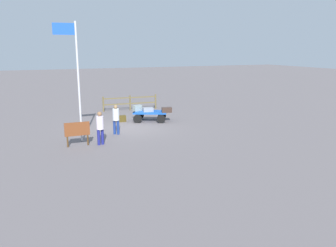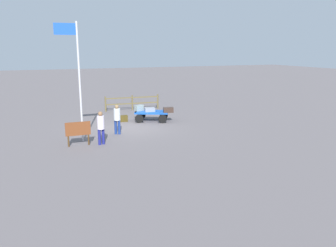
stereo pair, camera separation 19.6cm
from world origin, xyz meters
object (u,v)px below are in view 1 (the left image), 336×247
at_px(suitcase_tan, 167,110).
at_px(worker_trailing, 116,117).
at_px(flagpole, 76,72).
at_px(signboard, 77,131).
at_px(worker_lead, 100,126).
at_px(suitcase_grey, 148,110).
at_px(suitcase_olive, 137,108).
at_px(luggage_cart, 150,114).
at_px(suitcase_navy, 121,119).

bearing_deg(suitcase_tan, worker_trailing, 24.69).
relative_size(suitcase_tan, flagpole, 0.12).
bearing_deg(signboard, worker_lead, 169.52).
height_order(worker_trailing, flagpole, flagpole).
relative_size(suitcase_grey, worker_trailing, 0.42).
bearing_deg(suitcase_olive, worker_trailing, 53.72).
distance_m(suitcase_grey, worker_lead, 5.70).
height_order(worker_lead, worker_trailing, worker_lead).
bearing_deg(suitcase_grey, worker_trailing, 41.97).
height_order(luggage_cart, suitcase_navy, luggage_cart).
bearing_deg(worker_trailing, signboard, 33.06).
xyz_separation_m(flagpole, signboard, (0.20, 0.82, -2.68)).
relative_size(suitcase_navy, worker_lead, 0.39).
bearing_deg(suitcase_navy, suitcase_olive, 178.71).
bearing_deg(flagpole, suitcase_grey, -147.05).
height_order(worker_lead, signboard, worker_lead).
height_order(luggage_cart, flagpole, flagpole).
bearing_deg(suitcase_navy, worker_trailing, 70.12).
height_order(suitcase_grey, worker_lead, worker_lead).
distance_m(suitcase_olive, worker_lead, 5.74).
bearing_deg(luggage_cart, suitcase_grey, 7.37).
xyz_separation_m(suitcase_navy, flagpole, (3.15, 3.64, 3.25)).
bearing_deg(worker_trailing, luggage_cart, -139.04).
distance_m(suitcase_tan, worker_lead, 5.95).
bearing_deg(flagpole, worker_trailing, -162.43).
bearing_deg(suitcase_navy, suitcase_tan, 153.67).
xyz_separation_m(suitcase_tan, suitcase_navy, (2.61, -1.29, -0.60)).
height_order(suitcase_navy, signboard, signboard).
height_order(luggage_cart, worker_lead, worker_lead).
bearing_deg(suitcase_tan, worker_lead, 34.46).
distance_m(suitcase_tan, signboard, 6.75).
xyz_separation_m(worker_lead, signboard, (1.05, -0.19, -0.18)).
relative_size(suitcase_grey, suitcase_tan, 1.01).
bearing_deg(worker_lead, signboard, -10.48).
bearing_deg(suitcase_olive, suitcase_tan, 140.10).
distance_m(suitcase_grey, flagpole, 6.31).
distance_m(luggage_cart, suitcase_tan, 1.19).
bearing_deg(suitcase_olive, flagpole, 40.47).
xyz_separation_m(suitcase_navy, signboard, (3.35, 4.46, 0.57)).
height_order(worker_trailing, signboard, worker_trailing).
relative_size(suitcase_navy, flagpole, 0.11).
xyz_separation_m(suitcase_tan, worker_lead, (4.91, 3.37, 0.15)).
bearing_deg(luggage_cart, suitcase_olive, -36.90).
bearing_deg(suitcase_grey, flagpole, 32.95).
height_order(suitcase_olive, worker_lead, worker_lead).
distance_m(worker_trailing, signboard, 2.71).
bearing_deg(suitcase_grey, signboard, 38.19).
bearing_deg(suitcase_grey, suitcase_tan, 142.08).
distance_m(luggage_cart, worker_trailing, 3.79).
xyz_separation_m(suitcase_navy, worker_lead, (2.30, 4.66, 0.75)).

